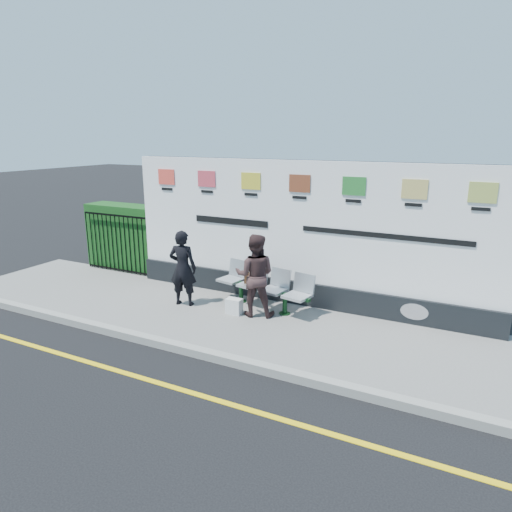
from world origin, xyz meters
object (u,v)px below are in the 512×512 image
Objects in this scene: billboard at (300,243)px; woman_left at (183,268)px; bench at (262,297)px; woman_right at (255,275)px.

woman_left is at bearing -150.34° from billboard.
billboard is 3.68× the size of bench.
bench is at bearing -172.66° from woman_left.
woman_right is (-0.51, -1.04, -0.48)m from billboard.
bench is 1.32× the size of woman_right.
bench is at bearing -131.27° from billboard.
billboard reaches higher than woman_right.
woman_left is 1.61m from woman_right.
billboard reaches higher than bench.
bench is 1.36× the size of woman_left.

